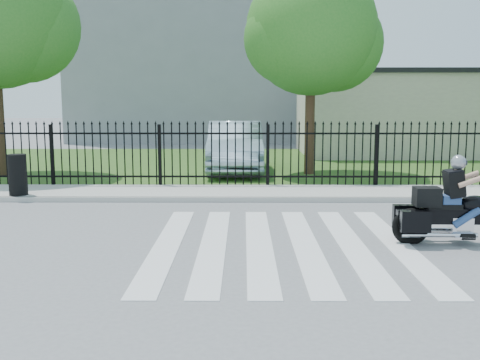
{
  "coord_description": "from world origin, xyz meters",
  "views": [
    {
      "loc": [
        -0.68,
        -9.49,
        2.54
      ],
      "look_at": [
        -0.74,
        0.93,
        1.0
      ],
      "focal_mm": 42.0,
      "sensor_mm": 36.0,
      "label": 1
    }
  ],
  "objects": [
    {
      "name": "sidewalk",
      "position": [
        0.0,
        5.0,
        0.06
      ],
      "size": [
        40.0,
        2.0,
        0.12
      ],
      "primitive_type": "cube",
      "color": "#ADAAA3",
      "rests_on": "ground"
    },
    {
      "name": "grass_strip",
      "position": [
        0.0,
        12.0,
        0.01
      ],
      "size": [
        40.0,
        12.0,
        0.02
      ],
      "primitive_type": "cube",
      "color": "#27511B",
      "rests_on": "ground"
    },
    {
      "name": "building_low",
      "position": [
        7.0,
        16.0,
        1.75
      ],
      "size": [
        10.0,
        6.0,
        3.5
      ],
      "primitive_type": "cube",
      "color": "beige",
      "rests_on": "ground"
    },
    {
      "name": "motorcycle_rider",
      "position": [
        3.06,
        0.09,
        0.65
      ],
      "size": [
        2.42,
        0.73,
        1.6
      ],
      "rotation": [
        0.0,
        0.0,
        -0.02
      ],
      "color": "black",
      "rests_on": "ground"
    },
    {
      "name": "iron_fence",
      "position": [
        0.0,
        6.0,
        0.9
      ],
      "size": [
        26.0,
        0.04,
        1.8
      ],
      "color": "black",
      "rests_on": "ground"
    },
    {
      "name": "crosswalk",
      "position": [
        0.0,
        0.0,
        0.01
      ],
      "size": [
        5.0,
        5.5,
        0.01
      ],
      "primitive_type": null,
      "color": "silver",
      "rests_on": "ground"
    },
    {
      "name": "curb",
      "position": [
        0.0,
        4.0,
        0.06
      ],
      "size": [
        40.0,
        0.12,
        0.12
      ],
      "primitive_type": "cube",
      "color": "#ADAAA3",
      "rests_on": "ground"
    },
    {
      "name": "parked_car",
      "position": [
        -0.96,
        9.68,
        0.87
      ],
      "size": [
        1.88,
        5.19,
        1.7
      ],
      "primitive_type": "imported",
      "rotation": [
        0.0,
        0.0,
        0.02
      ],
      "color": "silver",
      "rests_on": "grass_strip"
    },
    {
      "name": "building_low_roof",
      "position": [
        7.0,
        16.0,
        3.6
      ],
      "size": [
        10.2,
        6.2,
        0.2
      ],
      "primitive_type": "cube",
      "color": "black",
      "rests_on": "building_low"
    },
    {
      "name": "ground",
      "position": [
        0.0,
        0.0,
        0.0
      ],
      "size": [
        120.0,
        120.0,
        0.0
      ],
      "primitive_type": "plane",
      "color": "slate",
      "rests_on": "ground"
    },
    {
      "name": "building_tall",
      "position": [
        -3.0,
        26.0,
        6.0
      ],
      "size": [
        15.0,
        10.0,
        12.0
      ],
      "primitive_type": "cube",
      "color": "gray",
      "rests_on": "ground"
    },
    {
      "name": "litter_bin",
      "position": [
        -6.3,
        4.3,
        0.63
      ],
      "size": [
        0.52,
        0.52,
        1.02
      ],
      "primitive_type": "cylinder",
      "rotation": [
        0.0,
        0.0,
        0.16
      ],
      "color": "black",
      "rests_on": "sidewalk"
    },
    {
      "name": "tree_mid",
      "position": [
        1.5,
        9.0,
        4.67
      ],
      "size": [
        4.2,
        4.2,
        6.78
      ],
      "color": "#382316",
      "rests_on": "ground"
    }
  ]
}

